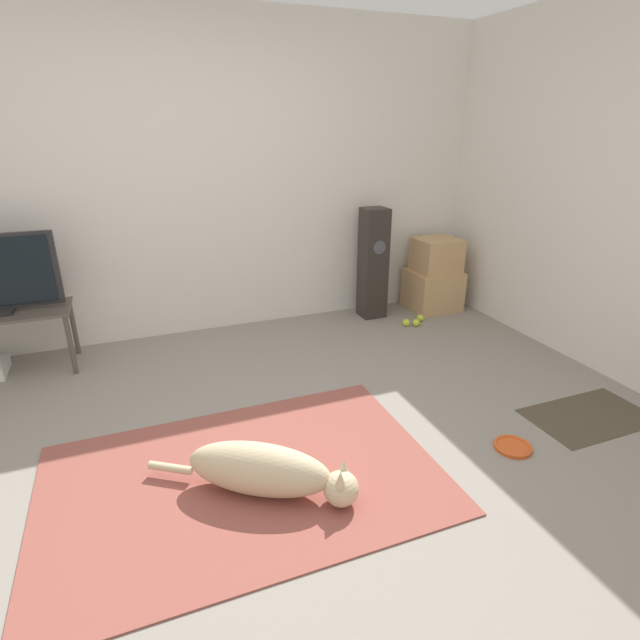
{
  "coord_description": "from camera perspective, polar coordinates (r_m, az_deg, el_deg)",
  "views": [
    {
      "loc": [
        -0.53,
        -2.11,
        1.71
      ],
      "look_at": [
        0.63,
        0.84,
        0.45
      ],
      "focal_mm": 28.0,
      "sensor_mm": 36.0,
      "label": 1
    }
  ],
  "objects": [
    {
      "name": "ground_plane",
      "position": [
        2.77,
        -6.05,
        -16.62
      ],
      "size": [
        12.0,
        12.0,
        0.0
      ],
      "primitive_type": "plane",
      "color": "gray"
    },
    {
      "name": "wall_back",
      "position": [
        4.27,
        -14.74,
        15.14
      ],
      "size": [
        8.0,
        0.06,
        2.55
      ],
      "color": "silver",
      "rests_on": "ground_plane"
    },
    {
      "name": "area_rug",
      "position": [
        2.71,
        -8.72,
        -17.49
      ],
      "size": [
        1.99,
        1.33,
        0.01
      ],
      "color": "#934C42",
      "rests_on": "ground_plane"
    },
    {
      "name": "dog",
      "position": [
        2.53,
        -6.1,
        -16.77
      ],
      "size": [
        0.93,
        0.66,
        0.27
      ],
      "color": "beige",
      "rests_on": "area_rug"
    },
    {
      "name": "frisbee",
      "position": [
        3.09,
        21.17,
        -13.33
      ],
      "size": [
        0.21,
        0.21,
        0.03
      ],
      "color": "#DB511E",
      "rests_on": "ground_plane"
    },
    {
      "name": "cardboard_box_lower",
      "position": [
        4.99,
        12.73,
        3.38
      ],
      "size": [
        0.46,
        0.42,
        0.38
      ],
      "color": "tan",
      "rests_on": "ground_plane"
    },
    {
      "name": "cardboard_box_upper",
      "position": [
        4.9,
        13.17,
        7.25
      ],
      "size": [
        0.4,
        0.36,
        0.31
      ],
      "color": "tan",
      "rests_on": "cardboard_box_lower"
    },
    {
      "name": "floor_speaker",
      "position": [
        4.62,
        6.08,
        6.42
      ],
      "size": [
        0.22,
        0.22,
        1.01
      ],
      "color": "#2D2823",
      "rests_on": "ground_plane"
    },
    {
      "name": "tennis_ball_by_boxes",
      "position": [
        4.68,
        11.39,
        0.24
      ],
      "size": [
        0.07,
        0.07,
        0.07
      ],
      "color": "#C6E033",
      "rests_on": "ground_plane"
    },
    {
      "name": "tennis_ball_near_speaker",
      "position": [
        4.55,
        9.81,
        -0.29
      ],
      "size": [
        0.07,
        0.07,
        0.07
      ],
      "color": "#C6E033",
      "rests_on": "ground_plane"
    },
    {
      "name": "tennis_ball_loose_on_carpet",
      "position": [
        4.57,
        10.93,
        -0.3
      ],
      "size": [
        0.07,
        0.07,
        0.07
      ],
      "color": "#C6E033",
      "rests_on": "ground_plane"
    },
    {
      "name": "door_mat",
      "position": [
        3.59,
        28.44,
        -9.63
      ],
      "size": [
        0.77,
        0.46,
        0.01
      ],
      "color": "#4C4233",
      "rests_on": "ground_plane"
    }
  ]
}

